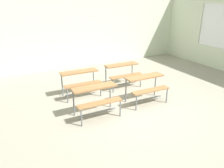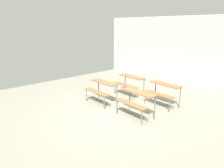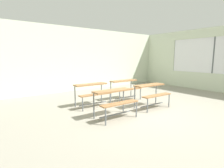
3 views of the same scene
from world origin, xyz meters
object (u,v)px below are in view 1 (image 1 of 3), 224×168
at_px(desk_bench_r0c0, 96,95).
at_px(desk_bench_r1c1, 123,70).
at_px(desk_bench_r0c1, 146,83).
at_px(desk_bench_r1c0, 81,78).

relative_size(desk_bench_r0c0, desk_bench_r1c1, 0.99).
bearing_deg(desk_bench_r1c1, desk_bench_r0c1, -89.04).
relative_size(desk_bench_r0c0, desk_bench_r0c1, 0.99).
bearing_deg(desk_bench_r0c1, desk_bench_r1c1, 90.56).
xyz_separation_m(desk_bench_r0c0, desk_bench_r0c1, (1.52, 0.05, 0.00)).
bearing_deg(desk_bench_r1c1, desk_bench_r0c0, -136.91).
distance_m(desk_bench_r0c0, desk_bench_r1c0, 1.31).
distance_m(desk_bench_r1c0, desk_bench_r1c1, 1.47).
bearing_deg(desk_bench_r1c0, desk_bench_r0c0, -91.79).
relative_size(desk_bench_r0c1, desk_bench_r1c0, 1.00).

